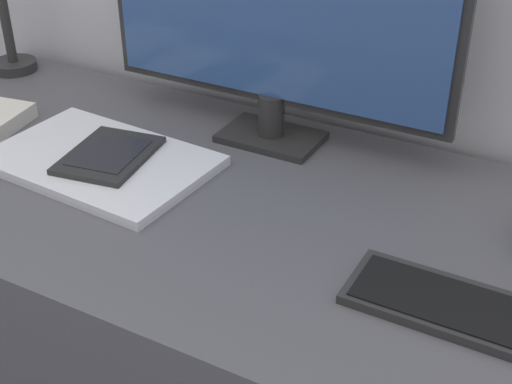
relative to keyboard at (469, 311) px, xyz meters
The scene contains 4 objects.
desk 0.52m from the keyboard, 165.57° to the left, with size 1.52×0.60×0.72m.
keyboard is the anchor object (origin of this frame).
laptop 0.61m from the keyboard, behind, with size 0.36×0.25×0.02m.
ereader 0.60m from the keyboard, behind, with size 0.15×0.18×0.01m.
Camera 1 is at (0.44, -0.55, 1.28)m, focal length 50.00 mm.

